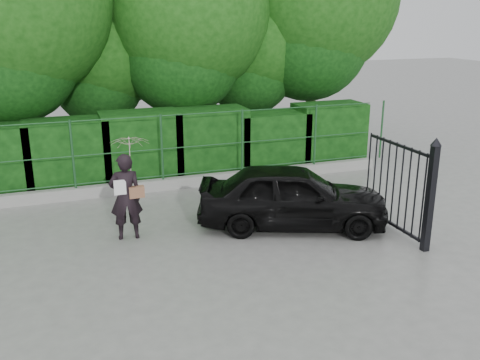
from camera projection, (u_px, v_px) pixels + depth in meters
name	position (u px, v px, depth m)	size (l,w,h in m)	color
ground	(191.00, 259.00, 10.52)	(80.00, 80.00, 0.00)	gray
kerb	(149.00, 186.00, 14.52)	(14.00, 0.25, 0.30)	#9E9E99
fence	(155.00, 148.00, 14.28)	(14.13, 0.06, 1.80)	#1E4E27
hedge	(141.00, 149.00, 15.18)	(14.20, 1.20, 2.01)	black
trees	(159.00, 14.00, 16.47)	(17.10, 6.15, 8.08)	black
gate	(415.00, 188.00, 10.99)	(0.22, 2.33, 2.36)	black
woman	(128.00, 177.00, 11.17)	(0.92, 0.85, 2.22)	black
car	(293.00, 196.00, 11.97)	(1.70, 4.22, 1.44)	black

